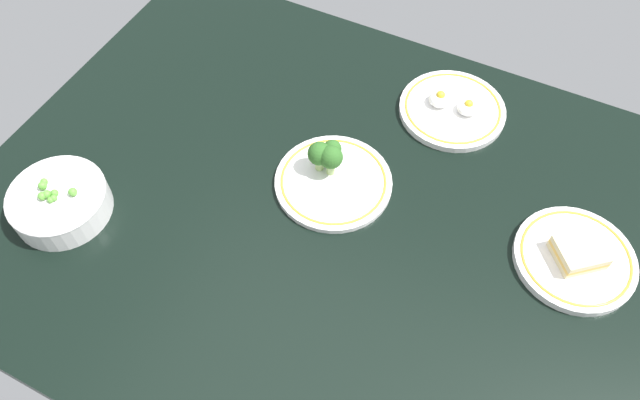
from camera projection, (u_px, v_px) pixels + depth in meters
The scene contains 5 objects.
dining_table at pixel (320, 212), 112.90cm from camera, with size 125.35×98.87×4.00cm, color black.
plate_broccoli at pixel (331, 175), 113.03cm from camera, with size 22.03×22.03×7.95cm.
bowl_peas at pixel (60, 201), 108.37cm from camera, with size 17.57×17.57×6.51cm.
plate_sandwich at pixel (576, 258), 103.71cm from camera, with size 20.80×20.80×4.70cm.
plate_eggs at pixel (452, 109), 123.54cm from camera, with size 21.59×21.59×4.62cm.
Camera 1 is at (27.69, -55.45, 96.39)cm, focal length 34.06 mm.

